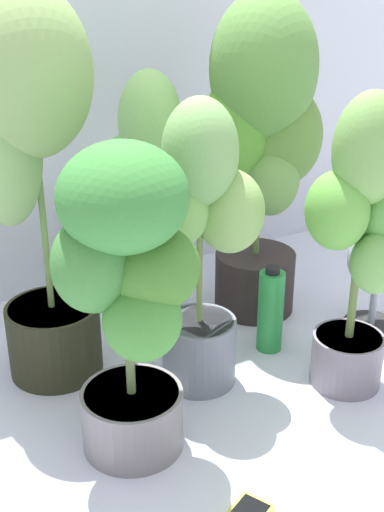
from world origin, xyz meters
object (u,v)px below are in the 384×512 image
Objects in this scene: potted_plant_back_left at (30,153)px; potted_plant_back_right at (262,131)px; potted_plant_front_left at (128,281)px; nutrient_bottle at (271,310)px; potted_plant_back_center at (147,178)px; floor_fan at (378,266)px; potted_plant_front_right at (364,232)px; potted_plant_center at (202,233)px.

potted_plant_back_right is at bearing 2.03° from potted_plant_back_left.
potted_plant_front_left is (-0.66, -0.45, -0.16)m from potted_plant_back_right.
potted_plant_back_left is at bearing 100.05° from potted_plant_front_left.
nutrient_bottle is at bearing -18.53° from potted_plant_back_left.
potted_plant_back_center reaches higher than floor_fan.
floor_fan is at bearing -37.50° from potted_plant_back_center.
potted_plant_back_left is at bearing 146.98° from potted_plant_front_right.
potted_plant_center is (-0.37, -0.28, -0.16)m from potted_plant_back_right.
nutrient_bottle is (0.63, -0.21, -0.53)m from potted_plant_back_left.
potted_plant_back_center is 1.00× the size of potted_plant_center.
potted_plant_back_left reaches higher than potted_plant_back_right.
potted_plant_back_right is 0.56m from floor_fan.
potted_plant_back_left is 3.86× the size of nutrient_bottle.
potted_plant_back_right is 1.34× the size of potted_plant_front_left.
potted_plant_back_left is (-0.72, 0.47, 0.19)m from potted_plant_front_right.
potted_plant_center is 0.42m from nutrient_bottle.
potted_plant_front_right reaches higher than nutrient_bottle.
potted_plant_front_left is 0.68m from nutrient_bottle.
potted_plant_back_left is 1.32× the size of potted_plant_center.
potted_plant_back_center reaches higher than potted_plant_center.
potted_plant_front_right is 0.40m from floor_fan.
potted_plant_front_right is at bearing -33.02° from potted_plant_back_left.
nutrient_bottle is (-0.09, 0.26, -0.33)m from potted_plant_front_right.
potted_plant_front_right is at bearing -49.71° from floor_fan.
potted_plant_front_right is 0.43m from nutrient_bottle.
potted_plant_center is at bearing -35.04° from potted_plant_back_left.
potted_plant_center is (0.29, 0.17, -0.00)m from potted_plant_front_left.
potted_plant_back_left reaches higher than potted_plant_front_right.
potted_plant_back_right is at bearing 65.97° from nutrient_bottle.
potted_plant_back_right is 0.50m from potted_plant_center.
potted_plant_front_right is 0.77× the size of potted_plant_back_left.
potted_plant_back_center is 0.42m from potted_plant_center.
potted_plant_center is at bearing 30.27° from potted_plant_front_left.
potted_plant_back_right is at bearing 34.14° from potted_plant_front_left.
potted_plant_front_right is at bearing -70.26° from nutrient_bottle.
nutrient_bottle is at bearing -58.51° from potted_plant_back_center.
potted_plant_back_right is at bearing 88.50° from potted_plant_front_right.
potted_plant_back_center is (0.40, 0.16, -0.18)m from potted_plant_back_left.
potted_plant_front_left reaches higher than floor_fan.
potted_plant_front_right is 2.36× the size of floor_fan.
potted_plant_front_right is 1.02× the size of potted_plant_back_center.
potted_plant_back_left is at bearing 144.96° from potted_plant_center.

